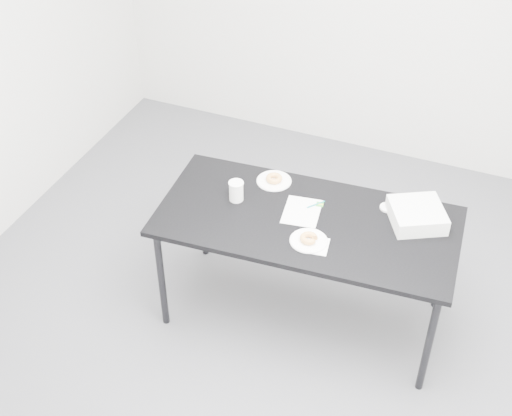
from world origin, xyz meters
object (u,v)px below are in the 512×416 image
at_px(donut_far, 274,178).
at_px(coffee_cup, 236,191).
at_px(table, 307,227).
at_px(donut_near, 309,238).
at_px(plate_far, 274,181).
at_px(bakery_box, 417,215).
at_px(pen, 316,204).
at_px(plate_near, 309,241).
at_px(scorecard, 302,211).

relative_size(donut_far, coffee_cup, 0.79).
distance_m(table, donut_near, 0.20).
bearing_deg(donut_near, plate_far, 130.29).
xyz_separation_m(donut_far, bakery_box, (0.85, -0.05, 0.02)).
height_order(pen, donut_near, donut_near).
relative_size(table, donut_near, 17.93).
xyz_separation_m(donut_near, coffee_cup, (-0.50, 0.19, 0.04)).
relative_size(plate_far, bakery_box, 0.74).
xyz_separation_m(plate_far, bakery_box, (0.85, -0.05, 0.04)).
bearing_deg(plate_near, pen, 101.42).
height_order(scorecard, plate_far, plate_far).
bearing_deg(coffee_cup, pen, 15.54).
relative_size(scorecard, pen, 2.15).
bearing_deg(scorecard, coffee_cup, 177.26).
xyz_separation_m(plate_near, plate_far, (-0.36, 0.43, -0.00)).
xyz_separation_m(plate_far, coffee_cup, (-0.14, -0.24, 0.06)).
bearing_deg(donut_near, coffee_cup, 159.61).
bearing_deg(pen, donut_far, 106.84).
relative_size(pen, plate_far, 0.57).
bearing_deg(plate_far, table, -40.87).
height_order(table, plate_near, plate_near).
relative_size(table, pen, 14.59).
bearing_deg(plate_near, table, 111.00).
bearing_deg(bakery_box, coffee_cup, 162.74).
distance_m(plate_far, coffee_cup, 0.28).
height_order(plate_far, coffee_cup, coffee_cup).
relative_size(plate_near, coffee_cup, 1.67).
distance_m(scorecard, plate_near, 0.25).
bearing_deg(scorecard, bakery_box, 6.08).
height_order(scorecard, coffee_cup, coffee_cup).
distance_m(donut_near, coffee_cup, 0.53).
bearing_deg(table, coffee_cup, 174.16).
bearing_deg(bakery_box, donut_far, 148.46).
bearing_deg(donut_near, scorecard, 117.59).
bearing_deg(bakery_box, table, 172.25).
height_order(scorecard, bakery_box, bakery_box).
relative_size(pen, donut_far, 1.21).
xyz_separation_m(plate_far, donut_far, (0.00, 0.00, 0.02)).
distance_m(table, pen, 0.15).
bearing_deg(donut_far, coffee_cup, -119.54).
xyz_separation_m(pen, plate_far, (-0.30, 0.12, -0.00)).
height_order(donut_near, plate_far, donut_near).
relative_size(donut_near, coffee_cup, 0.78).
bearing_deg(pen, scorecard, -174.38).
distance_m(pen, donut_near, 0.31).
relative_size(plate_near, bakery_box, 0.73).
xyz_separation_m(pen, plate_near, (0.06, -0.31, -0.00)).
xyz_separation_m(plate_near, donut_far, (-0.36, 0.43, 0.02)).
bearing_deg(scorecard, donut_far, 131.92).
xyz_separation_m(plate_near, donut_near, (0.00, 0.00, 0.02)).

